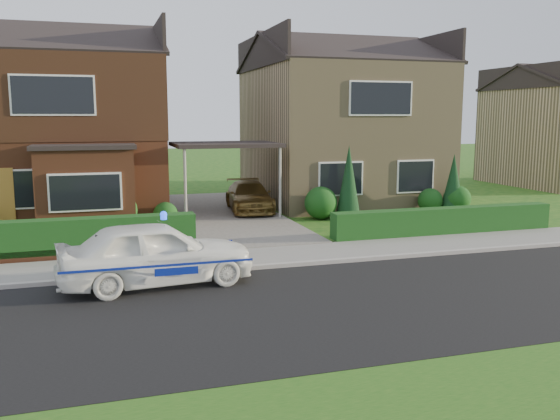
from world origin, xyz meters
name	(u,v)px	position (x,y,z in m)	size (l,w,h in m)	color
ground	(339,304)	(0.00, 0.00, 0.00)	(120.00, 120.00, 0.00)	#164A13
road	(339,304)	(0.00, 0.00, 0.00)	(60.00, 6.00, 0.02)	black
kerb	(292,265)	(0.00, 3.05, 0.06)	(60.00, 0.16, 0.12)	#9E9993
sidewalk	(279,256)	(0.00, 4.10, 0.05)	(60.00, 2.00, 0.10)	slate
driveway	(226,215)	(0.00, 11.00, 0.06)	(3.80, 12.00, 0.12)	#666059
house_left	(62,114)	(-5.78, 13.90, 3.81)	(7.50, 9.53, 7.25)	brown
house_right	(339,118)	(5.80, 13.99, 3.66)	(7.50, 8.06, 7.25)	#9D8760
carport_link	(225,146)	(0.00, 10.95, 2.66)	(3.80, 3.00, 2.77)	black
dwarf_wall	(50,256)	(-5.80, 5.30, 0.18)	(7.70, 0.25, 0.36)	brown
hedge_left	(51,261)	(-5.80, 5.45, 0.00)	(7.50, 0.55, 0.90)	black
hedge_right	(444,236)	(5.80, 5.35, 0.00)	(7.50, 0.55, 0.80)	black
shrub_left_mid	(117,211)	(-4.00, 9.30, 0.66)	(1.32, 1.32, 1.32)	black
shrub_left_near	(165,214)	(-2.40, 9.60, 0.42)	(0.84, 0.84, 0.84)	black
shrub_right_near	(321,203)	(3.20, 9.40, 0.60)	(1.20, 1.20, 1.20)	black
shrub_right_mid	(430,201)	(7.80, 9.50, 0.48)	(0.96, 0.96, 0.96)	black
shrub_right_far	(457,199)	(8.80, 9.20, 0.54)	(1.08, 1.08, 1.08)	black
conifer_a	(349,184)	(4.20, 9.20, 1.30)	(0.90, 0.90, 2.60)	black
conifer_b	(453,185)	(8.60, 9.20, 1.10)	(0.90, 0.90, 2.20)	black
police_car	(156,254)	(-3.38, 2.40, 0.73)	(3.91, 4.42, 1.61)	white
driveway_car	(249,196)	(1.00, 11.38, 0.68)	(1.56, 3.83, 1.11)	brown
potted_plant_a	(104,241)	(-4.46, 6.00, 0.34)	(0.35, 0.24, 0.67)	gray
potted_plant_b	(29,235)	(-6.50, 7.37, 0.36)	(0.40, 0.32, 0.72)	gray
potted_plant_c	(171,229)	(-2.50, 7.19, 0.34)	(0.38, 0.38, 0.68)	gray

